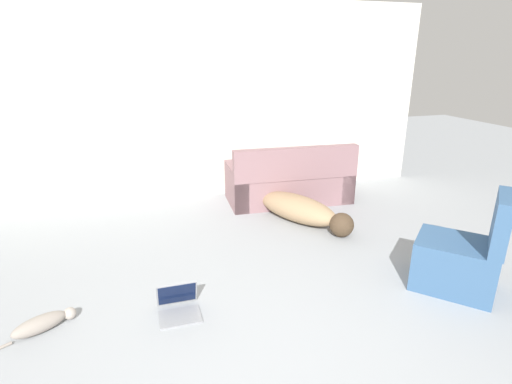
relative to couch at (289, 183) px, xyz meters
name	(u,v)px	position (x,y,z in m)	size (l,w,h in m)	color
wall_back	(177,103)	(-1.48, 0.62, 1.11)	(7.67, 0.06, 2.79)	silver
couch	(289,183)	(0.00, 0.00, 0.00)	(1.79, 0.90, 0.87)	gray
dog	(301,210)	(-0.13, -0.77, -0.12)	(0.99, 1.62, 0.33)	#A38460
cat	(43,323)	(-2.90, -2.16, -0.22)	(0.54, 0.33, 0.13)	gray
laptop_open	(178,303)	(-1.86, -2.22, -0.20)	(0.34, 0.34, 0.25)	gray
side_chair	(461,258)	(0.64, -2.61, 0.03)	(0.87, 0.88, 0.95)	#385B84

